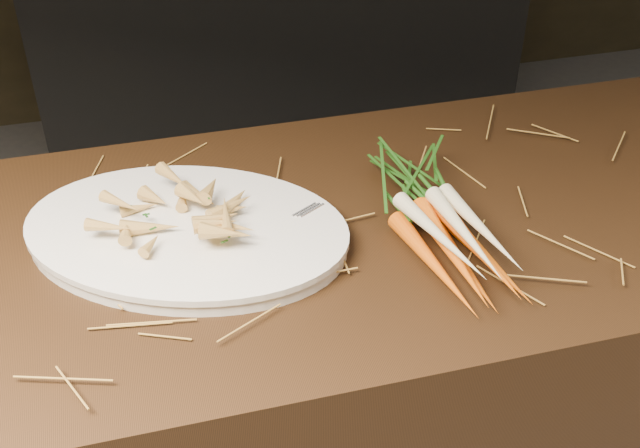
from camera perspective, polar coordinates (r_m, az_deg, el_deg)
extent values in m
cube|color=black|center=(1.62, 0.85, -12.96)|extent=(2.40, 0.70, 0.90)
cube|color=black|center=(3.22, -3.04, 13.02)|extent=(1.80, 0.60, 0.80)
cone|color=#D24C13|center=(1.21, 8.16, -2.93)|extent=(0.07, 0.25, 0.03)
cone|color=#D24C13|center=(1.23, 9.86, -2.53)|extent=(0.05, 0.25, 0.03)
cone|color=#D24C13|center=(1.25, 11.51, -2.13)|extent=(0.07, 0.25, 0.03)
cone|color=#D24C13|center=(1.20, 9.34, -2.02)|extent=(0.04, 0.25, 0.03)
cone|color=#D24C13|center=(1.21, 11.00, -1.63)|extent=(0.06, 0.25, 0.03)
cone|color=beige|center=(1.19, 8.55, -0.90)|extent=(0.07, 0.24, 0.04)
cone|color=beige|center=(1.20, 10.28, -0.68)|extent=(0.04, 0.24, 0.04)
cone|color=beige|center=(1.22, 11.38, -0.27)|extent=(0.05, 0.24, 0.04)
ellipsoid|color=#266F1A|center=(1.37, 5.91, 3.80)|extent=(0.17, 0.23, 0.08)
cube|color=silver|center=(1.21, -1.68, -1.76)|extent=(0.18, 0.11, 0.00)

